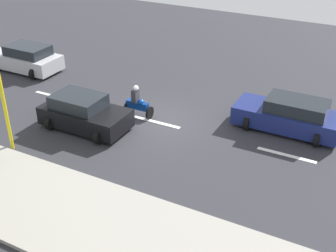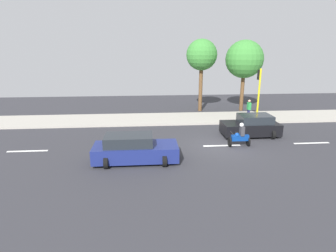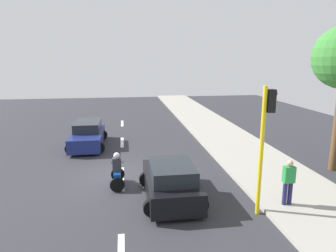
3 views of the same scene
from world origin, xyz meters
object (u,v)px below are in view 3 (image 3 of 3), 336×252
(car_black, at_px, (171,182))
(pedestrian_near_signal, at_px, (288,181))
(car_dark_blue, at_px, (88,135))
(traffic_light_corner, at_px, (265,133))
(motorcycle, at_px, (117,172))

(car_black, distance_m, pedestrian_near_signal, 4.30)
(car_dark_blue, relative_size, pedestrian_near_signal, 2.70)
(car_black, relative_size, pedestrian_near_signal, 2.33)
(traffic_light_corner, bearing_deg, car_black, 152.10)
(car_dark_blue, xyz_separation_m, motorcycle, (1.93, -6.55, -0.07))
(car_black, relative_size, car_dark_blue, 0.86)
(motorcycle, distance_m, traffic_light_corner, 6.31)
(car_black, bearing_deg, pedestrian_near_signal, -18.00)
(traffic_light_corner, bearing_deg, car_dark_blue, 125.78)
(car_black, xyz_separation_m, traffic_light_corner, (2.94, -1.56, 2.22))
(car_black, height_order, traffic_light_corner, traffic_light_corner)
(car_dark_blue, bearing_deg, pedestrian_near_signal, -49.33)
(car_dark_blue, distance_m, pedestrian_near_signal, 12.39)
(pedestrian_near_signal, relative_size, traffic_light_corner, 0.38)
(motorcycle, bearing_deg, pedestrian_near_signal, -24.82)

